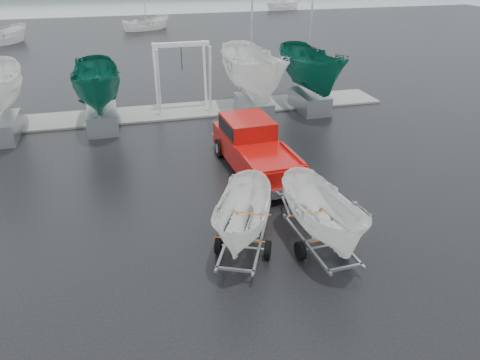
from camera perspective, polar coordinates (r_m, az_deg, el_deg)
ground_plane at (r=16.97m, az=-8.49°, el=-5.74°), size 120.00×120.00×0.00m
dock at (r=28.79m, az=-11.82°, el=7.87°), size 30.00×3.00×0.12m
pickup_truck at (r=20.75m, az=1.58°, el=4.26°), size 2.63×6.56×2.15m
trailer_hitched at (r=14.43m, az=10.49°, el=0.57°), size 1.82×3.65×5.10m
trailer_parked at (r=14.20m, az=0.53°, el=0.09°), size 2.59×3.76×4.88m
boat_hoist at (r=28.32m, az=-7.08°, el=13.44°), size 3.30×2.18×4.12m
keelboat_1 at (r=26.05m, az=-17.39°, el=14.33°), size 2.52×3.20×7.79m
keelboat_2 at (r=26.81m, az=1.75°, el=17.23°), size 2.93×3.20×11.12m
keelboat_3 at (r=28.39m, az=8.96°, el=16.74°), size 2.71×3.20×10.89m
moored_boat_2 at (r=60.84m, az=-11.32°, el=17.52°), size 3.16×3.13×11.16m
moored_boat_3 at (r=80.47m, az=5.32°, el=19.97°), size 3.51×3.47×11.49m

